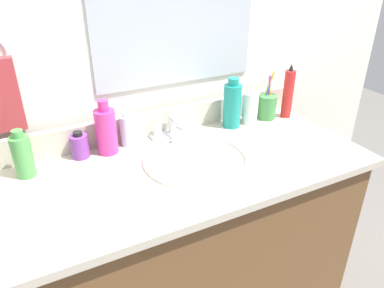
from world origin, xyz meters
The scene contains 16 objects.
vanity_cabinet centered at (0.00, 0.00, 0.36)m, with size 1.12×0.48×0.72m, color brown.
countertop centered at (0.00, 0.00, 0.73)m, with size 1.16×0.52×0.03m, color beige.
backsplash centered at (0.00, 0.25, 0.79)m, with size 1.16×0.02×0.09m, color beige.
back_wall centered at (0.00, 0.31, 0.65)m, with size 2.26×0.04×1.30m, color white.
mirror_panel centered at (0.10, 0.29, 1.19)m, with size 0.60×0.01×0.56m, color #B2BCC6.
hand_towel centered at (-0.48, 0.27, 0.96)m, with size 0.11×0.04×0.22m, color #A53338.
sink_basin centered at (0.04, 0.01, 0.71)m, with size 0.35×0.35×0.11m.
faucet centered at (0.04, 0.21, 0.77)m, with size 0.16×0.10×0.08m.
bottle_toner_green centered at (-0.46, 0.17, 0.81)m, with size 0.06×0.06×0.15m.
bottle_soap_pink centered at (-0.20, 0.19, 0.82)m, with size 0.07×0.07×0.18m.
bottle_spray_red centered at (0.52, 0.16, 0.84)m, with size 0.04×0.04×0.22m.
bottle_gel_clear centered at (-0.13, 0.22, 0.80)m, with size 0.05×0.05×0.12m.
bottle_mouthwash_teal centered at (0.27, 0.18, 0.83)m, with size 0.07×0.07×0.19m.
bottle_lotion_white centered at (0.35, 0.18, 0.81)m, with size 0.06×0.06×0.14m.
bottle_cream_purple centered at (-0.29, 0.20, 0.78)m, with size 0.06×0.06×0.09m.
cup_green centered at (0.44, 0.18, 0.80)m, with size 0.07×0.08×0.20m.
Camera 1 is at (-0.44, -0.89, 1.34)m, focal length 34.35 mm.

